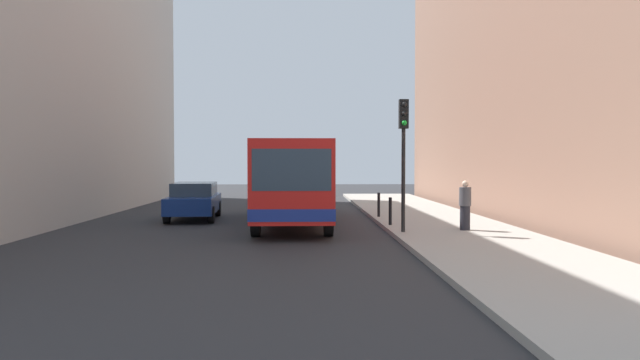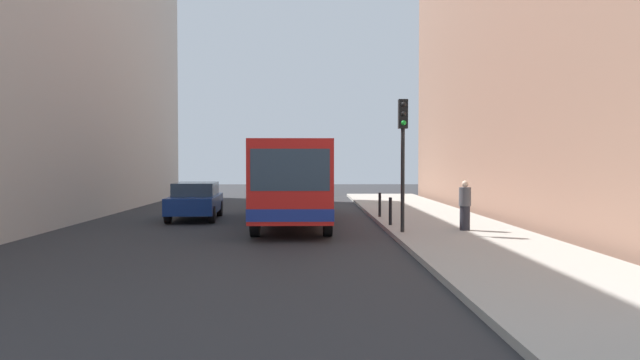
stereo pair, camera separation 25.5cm
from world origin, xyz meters
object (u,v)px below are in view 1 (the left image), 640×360
bollard_near (390,211)px  bollard_mid (379,205)px  car_beside_bus (194,200)px  traffic_light (404,140)px  bus (293,177)px  pedestrian_near_signal (465,206)px

bollard_near → bollard_mid: same height
car_beside_bus → bollard_mid: car_beside_bus is taller
bollard_near → bollard_mid: 3.03m
traffic_light → bus: bearing=129.6°
bus → car_beside_bus: bearing=-20.8°
traffic_light → pedestrian_near_signal: (2.06, 0.45, -2.07)m
bollard_near → pedestrian_near_signal: (2.16, -1.56, 0.31)m
bus → pedestrian_near_signal: (5.53, -3.74, -0.79)m
traffic_light → bollard_near: (-0.10, 2.01, -2.38)m
bollard_near → pedestrian_near_signal: pedestrian_near_signal is taller
car_beside_bus → traffic_light: traffic_light is taller
bollard_near → pedestrian_near_signal: size_ratio=0.60×
bollard_mid → bus: bearing=-165.7°
bollard_near → bus: bearing=147.2°
pedestrian_near_signal → bus: bearing=-113.4°
bollard_near → car_beside_bus: bearing=153.5°
bollard_near → bollard_mid: size_ratio=1.00×
bus → bollard_near: size_ratio=11.62×
car_beside_bus → pedestrian_near_signal: 10.86m
bollard_mid → pedestrian_near_signal: pedestrian_near_signal is taller
bollard_mid → traffic_light: bearing=-88.9°
car_beside_bus → bollard_mid: bearing=172.2°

